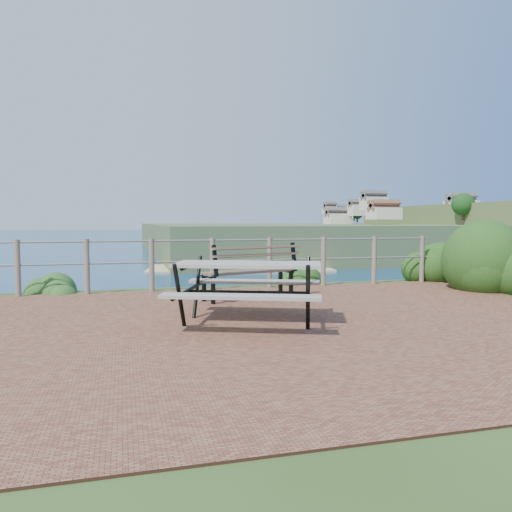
% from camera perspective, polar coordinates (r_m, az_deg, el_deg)
% --- Properties ---
extents(ground, '(10.00, 7.00, 0.12)m').
position_cam_1_polar(ground, '(6.48, 0.28, -7.92)').
color(ground, brown).
rests_on(ground, ground).
extents(ocean, '(1200.00, 1200.00, 0.00)m').
position_cam_1_polar(ocean, '(206.12, -14.63, 3.50)').
color(ocean, '#15577E').
rests_on(ocean, ground).
extents(safety_railing, '(9.40, 0.10, 1.00)m').
position_cam_1_polar(safety_railing, '(9.64, -5.00, -0.56)').
color(safety_railing, '#6B5B4C').
rests_on(safety_railing, ground).
extents(distant_bay, '(290.00, 232.36, 24.00)m').
position_cam_1_polar(distant_bay, '(272.23, 24.90, 3.03)').
color(distant_bay, '#4C6130').
rests_on(distant_bay, ground).
extents(picnic_table, '(2.01, 1.52, 0.78)m').
position_cam_1_polar(picnic_table, '(6.43, -0.94, -3.47)').
color(picnic_table, gray).
rests_on(picnic_table, ground).
extents(park_bench, '(1.73, 0.92, 0.95)m').
position_cam_1_polar(park_bench, '(8.47, -0.81, -0.83)').
color(park_bench, brown).
rests_on(park_bench, ground).
extents(shrub_right_front, '(1.63, 1.63, 2.31)m').
position_cam_1_polar(shrub_right_front, '(10.47, 25.77, -3.74)').
color(shrub_right_front, '#1C3C12').
rests_on(shrub_right_front, ground).
extents(shrub_right_edge, '(1.02, 1.02, 1.46)m').
position_cam_1_polar(shrub_right_edge, '(11.83, 18.78, -2.71)').
color(shrub_right_edge, '#1C3C12').
rests_on(shrub_right_edge, ground).
extents(shrub_lip_west, '(0.82, 0.82, 0.58)m').
position_cam_1_polar(shrub_lip_west, '(10.01, -22.04, -3.98)').
color(shrub_lip_west, '#26491B').
rests_on(shrub_lip_west, ground).
extents(shrub_lip_east, '(0.80, 0.80, 0.55)m').
position_cam_1_polar(shrub_lip_east, '(10.83, 4.96, -3.11)').
color(shrub_lip_east, '#1C3C12').
rests_on(shrub_lip_east, ground).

